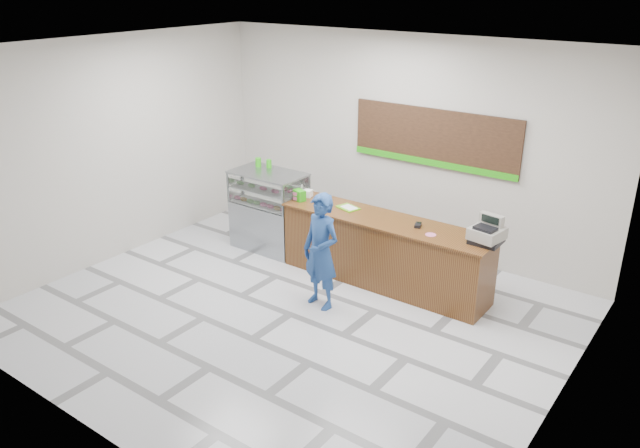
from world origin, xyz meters
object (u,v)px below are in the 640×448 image
Objects in this scene: display_case at (269,210)px; customer at (321,251)px; cash_register at (487,233)px; sales_counter at (384,252)px; serving_tray at (348,208)px.

display_case is 0.81× the size of customer.
display_case is at bearing -169.63° from cash_register.
display_case is at bearing 159.26° from customer.
cash_register reaches higher than sales_counter.
sales_counter is 2.45× the size of display_case.
serving_tray is (-2.19, -0.01, -0.13)m from cash_register.
serving_tray is at bearing 115.23° from customer.
display_case is 2.87× the size of cash_register.
cash_register is (3.72, 0.07, 0.49)m from display_case.
customer is at bearing -108.73° from sales_counter.
customer reaches higher than serving_tray.
display_case is 3.75m from cash_register.
cash_register is at bearing 1.06° from display_case.
sales_counter is 1.64m from cash_register.
sales_counter is 2.23m from display_case.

